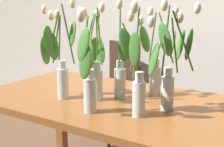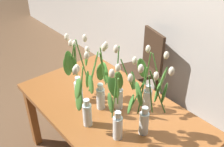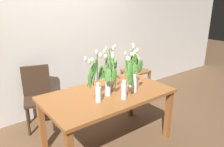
{
  "view_description": "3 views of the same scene",
  "coord_description": "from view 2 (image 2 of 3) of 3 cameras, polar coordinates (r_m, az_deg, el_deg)",
  "views": [
    {
      "loc": [
        0.97,
        -1.5,
        1.3
      ],
      "look_at": [
        0.05,
        -0.04,
        0.91
      ],
      "focal_mm": 49.93,
      "sensor_mm": 36.0,
      "label": 1
    },
    {
      "loc": [
        1.27,
        -1.04,
        2.09
      ],
      "look_at": [
        -0.05,
        0.06,
        1.01
      ],
      "focal_mm": 41.59,
      "sensor_mm": 36.0,
      "label": 2
    },
    {
      "loc": [
        -1.46,
        -2.02,
        1.84
      ],
      "look_at": [
        0.1,
        0.04,
        0.96
      ],
      "focal_mm": 34.59,
      "sensor_mm": 36.0,
      "label": 3
    }
  ],
  "objects": [
    {
      "name": "tulip_vase_6",
      "position": [
        2.01,
        8.19,
        -3.54
      ],
      "size": [
        0.24,
        0.17,
        0.54
      ],
      "color": "silver",
      "rests_on": "dining_table"
    },
    {
      "name": "room_wall_rear",
      "position": [
        2.77,
        21.77,
        14.45
      ],
      "size": [
        9.0,
        0.1,
        2.7
      ],
      "primitive_type": "cube",
      "color": "beige",
      "rests_on": "ground"
    },
    {
      "name": "tulip_vase_4",
      "position": [
        1.99,
        1.96,
        -3.88
      ],
      "size": [
        0.15,
        0.22,
        0.59
      ],
      "color": "silver",
      "rests_on": "dining_table"
    },
    {
      "name": "dining_chair",
      "position": [
        3.16,
        7.24,
        2.13
      ],
      "size": [
        0.5,
        0.5,
        0.93
      ],
      "color": "#382619",
      "rests_on": "ground"
    },
    {
      "name": "tulip_vase_2",
      "position": [
        1.75,
        7.42,
        -7.49
      ],
      "size": [
        0.22,
        0.26,
        0.58
      ],
      "color": "silver",
      "rests_on": "dining_table"
    },
    {
      "name": "tulip_vase_0",
      "position": [
        1.99,
        -2.98,
        -2.51
      ],
      "size": [
        0.18,
        0.21,
        0.57
      ],
      "color": "silver",
      "rests_on": "dining_table"
    },
    {
      "name": "dining_table",
      "position": [
        2.18,
        -0.43,
        -9.25
      ],
      "size": [
        1.6,
        0.9,
        0.74
      ],
      "color": "brown",
      "rests_on": "ground"
    },
    {
      "name": "tulip_vase_3",
      "position": [
        1.84,
        -6.09,
        -7.28
      ],
      "size": [
        0.11,
        0.13,
        0.53
      ],
      "color": "silver",
      "rests_on": "dining_table"
    },
    {
      "name": "tulip_vase_5",
      "position": [
        2.1,
        -7.85,
        -0.25
      ],
      "size": [
        0.22,
        0.17,
        0.59
      ],
      "color": "silver",
      "rests_on": "dining_table"
    },
    {
      "name": "tulip_vase_1",
      "position": [
        1.75,
        0.92,
        -9.22
      ],
      "size": [
        0.2,
        0.19,
        0.57
      ],
      "color": "silver",
      "rests_on": "dining_table"
    }
  ]
}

